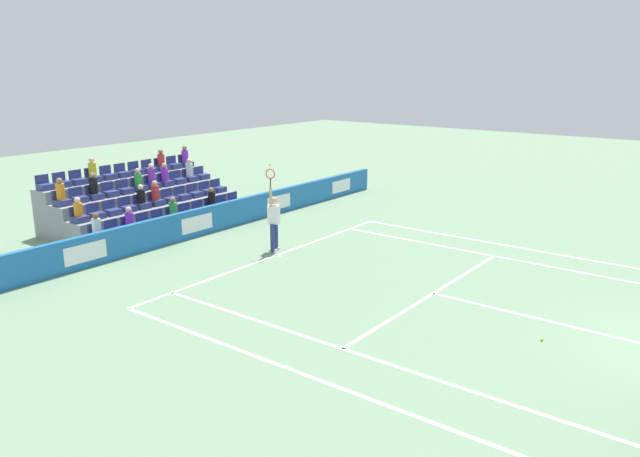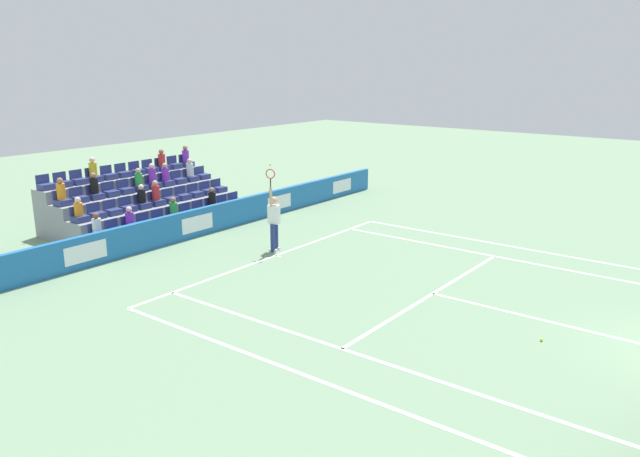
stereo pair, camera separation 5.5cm
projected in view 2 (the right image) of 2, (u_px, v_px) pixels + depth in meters
The scene contains 12 objects.
line_baseline at pixel (276, 256), 19.51m from camera, with size 10.97×0.10×0.01m, color white.
line_service at pixel (433, 294), 16.28m from camera, with size 8.23×0.10×0.01m, color white.
line_centre_service at pixel (557, 324), 14.40m from camera, with size 0.10×6.40×0.01m, color white.
line_singles_sideline_left at pixel (360, 355), 12.86m from camera, with size 0.10×11.89×0.01m, color white.
line_singles_sideline_right at pixel (508, 259), 19.17m from camera, with size 0.10×11.89×0.01m, color white.
line_doubles_sideline_left at pixel (320, 381), 11.81m from camera, with size 0.10×11.89×0.01m, color white.
line_doubles_sideline_right at pixel (524, 249), 20.23m from camera, with size 0.10×11.89×0.01m, color white.
line_centre_mark at pixel (278, 256), 19.45m from camera, with size 0.10×0.20×0.01m, color white.
sponsor_barrier at pixel (195, 223), 21.55m from camera, with size 21.56×0.22×0.97m.
tennis_player at pixel (274, 221), 19.79m from camera, with size 0.54×0.43×2.85m.
stadium_stand at pixel (142, 206), 23.22m from camera, with size 6.82×3.80×2.58m.
loose_tennis_ball at pixel (541, 340), 13.48m from camera, with size 0.07×0.07×0.07m, color #D1E533.
Camera 2 is at (13.95, 0.55, 5.84)m, focal length 34.90 mm.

